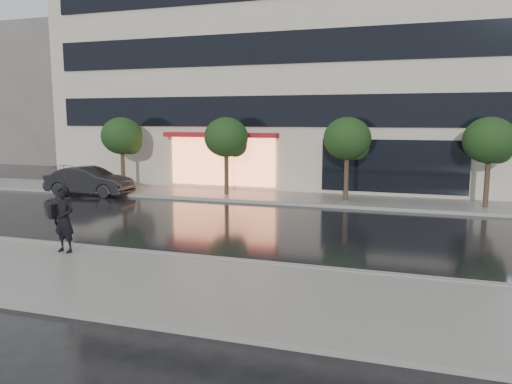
% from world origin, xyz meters
% --- Properties ---
extents(ground, '(120.00, 120.00, 0.00)m').
position_xyz_m(ground, '(0.00, 0.00, 0.00)').
color(ground, black).
rests_on(ground, ground).
extents(sidewalk_near, '(60.00, 4.50, 0.12)m').
position_xyz_m(sidewalk_near, '(0.00, -3.25, 0.06)').
color(sidewalk_near, slate).
rests_on(sidewalk_near, ground).
extents(sidewalk_far, '(60.00, 3.50, 0.12)m').
position_xyz_m(sidewalk_far, '(0.00, 10.25, 0.06)').
color(sidewalk_far, slate).
rests_on(sidewalk_far, ground).
extents(curb_near, '(60.00, 0.25, 0.14)m').
position_xyz_m(curb_near, '(0.00, -1.00, 0.07)').
color(curb_near, gray).
rests_on(curb_near, ground).
extents(curb_far, '(60.00, 0.25, 0.14)m').
position_xyz_m(curb_far, '(0.00, 8.50, 0.07)').
color(curb_far, gray).
rests_on(curb_far, ground).
extents(office_building, '(30.00, 12.76, 18.00)m').
position_xyz_m(office_building, '(-0.00, 17.97, 9.00)').
color(office_building, '#BEB4A1').
rests_on(office_building, ground).
extents(bg_building_left, '(14.00, 10.00, 12.00)m').
position_xyz_m(bg_building_left, '(-28.00, 26.00, 6.00)').
color(bg_building_left, '#59544F').
rests_on(bg_building_left, ground).
extents(tree_far_west, '(2.20, 2.20, 3.99)m').
position_xyz_m(tree_far_west, '(-8.94, 10.03, 2.92)').
color(tree_far_west, '#33261C').
rests_on(tree_far_west, ground).
extents(tree_mid_west, '(2.20, 2.20, 3.99)m').
position_xyz_m(tree_mid_west, '(-2.94, 10.03, 2.92)').
color(tree_mid_west, '#33261C').
rests_on(tree_mid_west, ground).
extents(tree_mid_east, '(2.20, 2.20, 3.99)m').
position_xyz_m(tree_mid_east, '(3.06, 10.03, 2.92)').
color(tree_mid_east, '#33261C').
rests_on(tree_mid_east, ground).
extents(tree_far_east, '(2.20, 2.20, 3.99)m').
position_xyz_m(tree_far_east, '(9.06, 10.03, 2.92)').
color(tree_far_east, '#33261C').
rests_on(tree_far_east, ground).
extents(parked_car, '(4.53, 1.73, 1.48)m').
position_xyz_m(parked_car, '(-9.85, 8.19, 0.74)').
color(parked_car, black).
rests_on(parked_car, ground).
extents(pedestrian_with_umbrella, '(1.02, 1.03, 2.54)m').
position_xyz_m(pedestrian_with_umbrella, '(-3.30, -1.75, 1.70)').
color(pedestrian_with_umbrella, black).
rests_on(pedestrian_with_umbrella, sidewalk_near).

